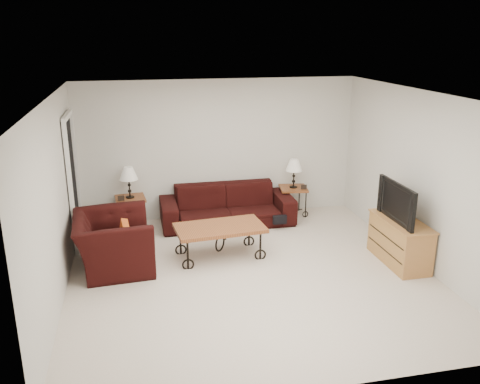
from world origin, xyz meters
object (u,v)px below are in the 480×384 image
lamp_right (294,173)px  armchair (113,242)px  coffee_table (220,241)px  tv_stand (400,241)px  sofa (227,205)px  side_table_left (131,212)px  side_table_right (293,201)px  lamp_left (129,182)px  television (402,202)px  backpack (278,215)px

lamp_right → armchair: size_ratio=0.44×
coffee_table → tv_stand: size_ratio=1.19×
sofa → side_table_left: bearing=173.8°
side_table_right → lamp_left: (-2.95, -0.00, 0.55)m
side_table_left → lamp_right: 3.00m
armchair → tv_stand: bearing=-103.9°
coffee_table → television: 2.73m
side_table_left → tv_stand: 4.48m
backpack → lamp_left: bearing=146.6°
sofa → side_table_right: sofa is taller
side_table_left → lamp_left: (0.00, 0.00, 0.54)m
lamp_right → television: size_ratio=0.54×
side_table_left → coffee_table: bearing=-49.7°
tv_stand → lamp_left: bearing=149.3°
backpack → lamp_right: bearing=30.4°
television → backpack: (-1.34, 1.72, -0.71)m
side_table_right → television: television is taller
sofa → coffee_table: sofa is taller
side_table_right → lamp_left: bearing=-180.0°
side_table_right → backpack: side_table_right is taller
sofa → television: television is taller
television → armchair: bearing=-99.9°
lamp_left → television: size_ratio=0.55×
backpack → television: bearing=-72.8°
sofa → tv_stand: bearing=-44.1°
side_table_right → armchair: armchair is taller
coffee_table → backpack: (1.19, 0.96, -0.01)m
lamp_right → armchair: bearing=-153.9°
side_table_right → television: (0.88, -2.29, 0.68)m
armchair → tv_stand: 4.17m
tv_stand → armchair: bearing=170.1°
lamp_left → armchair: 1.65m
tv_stand → side_table_right: bearing=111.4°
sofa → backpack: bearing=-25.2°
tv_stand → coffee_table: bearing=163.5°
side_table_right → tv_stand: bearing=-68.6°
side_table_right → armchair: (-3.21, -1.57, 0.13)m
sofa → television: 3.08m
side_table_left → armchair: (-0.26, -1.57, 0.12)m
side_table_right → coffee_table: size_ratio=0.41×
side_table_left → backpack: bearing=-12.8°
side_table_left → tv_stand: (3.85, -2.29, 0.06)m
armchair → backpack: armchair is taller
tv_stand → television: size_ratio=1.12×
lamp_right → backpack: size_ratio=1.14×
sofa → television: (2.16, -2.11, 0.61)m
television → side_table_right: bearing=-159.0°
sofa → lamp_left: size_ratio=4.29×
side_table_right → television: 2.54m
lamp_right → television: bearing=-69.0°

